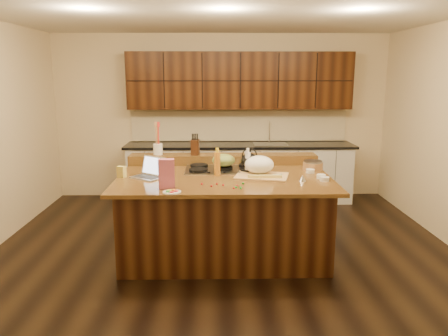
{
  "coord_description": "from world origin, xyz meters",
  "views": [
    {
      "loc": [
        -0.1,
        -4.83,
        2.05
      ],
      "look_at": [
        0.0,
        0.05,
        1.0
      ],
      "focal_mm": 35.0,
      "sensor_mm": 36.0,
      "label": 1
    }
  ],
  "objects": [
    {
      "name": "gumdrop_0",
      "position": [
        -0.24,
        -0.4,
        0.93
      ],
      "size": [
        0.02,
        0.02,
        0.02
      ],
      "primitive_type": "ellipsoid",
      "color": "red",
      "rests_on": "island"
    },
    {
      "name": "gumdrop_10",
      "position": [
        0.12,
        -0.49,
        0.93
      ],
      "size": [
        0.02,
        0.02,
        0.02
      ],
      "primitive_type": "ellipsoid",
      "color": "red",
      "rests_on": "island"
    },
    {
      "name": "package_box",
      "position": [
        -1.15,
        -0.05,
        0.98
      ],
      "size": [
        0.11,
        0.09,
        0.13
      ],
      "primitive_type": "cube",
      "rotation": [
        0.0,
        0.0,
        -0.43
      ],
      "color": "gold",
      "rests_on": "island"
    },
    {
      "name": "candy_plate",
      "position": [
        -0.52,
        -0.71,
        0.93
      ],
      "size": [
        0.19,
        0.19,
        0.01
      ],
      "primitive_type": "cylinder",
      "rotation": [
        0.0,
        0.0,
        -0.06
      ],
      "color": "white",
      "rests_on": "island"
    },
    {
      "name": "ramekin_a",
      "position": [
        1.08,
        -0.27,
        0.94
      ],
      "size": [
        0.11,
        0.11,
        0.04
      ],
      "primitive_type": "cylinder",
      "rotation": [
        0.0,
        0.0,
        0.15
      ],
      "color": "white",
      "rests_on": "island"
    },
    {
      "name": "gumdrop_9",
      "position": [
        0.19,
        -0.39,
        0.93
      ],
      "size": [
        0.02,
        0.02,
        0.02
      ],
      "primitive_type": "ellipsoid",
      "color": "#198C26",
      "rests_on": "island"
    },
    {
      "name": "room",
      "position": [
        0.0,
        0.0,
        1.35
      ],
      "size": [
        5.52,
        5.02,
        2.72
      ],
      "color": "black",
      "rests_on": "ground"
    },
    {
      "name": "utensil_crock",
      "position": [
        -0.83,
        0.7,
        1.11
      ],
      "size": [
        0.14,
        0.14,
        0.14
      ],
      "primitive_type": "cylinder",
      "rotation": [
        0.0,
        0.0,
        0.16
      ],
      "color": "white",
      "rests_on": "back_ledge"
    },
    {
      "name": "knife_block",
      "position": [
        -0.36,
        0.7,
        1.14
      ],
      "size": [
        0.11,
        0.17,
        0.19
      ],
      "primitive_type": "cube",
      "rotation": [
        0.0,
        0.0,
        -0.07
      ],
      "color": "black",
      "rests_on": "back_ledge"
    },
    {
      "name": "gumdrop_5",
      "position": [
        0.15,
        -0.56,
        0.93
      ],
      "size": [
        0.02,
        0.02,
        0.02
      ],
      "primitive_type": "ellipsoid",
      "color": "#198C26",
      "rests_on": "island"
    },
    {
      "name": "kitchen_timer",
      "position": [
        0.84,
        -0.27,
        0.96
      ],
      "size": [
        0.1,
        0.1,
        0.07
      ],
      "primitive_type": "cone",
      "rotation": [
        0.0,
        0.0,
        -0.3
      ],
      "color": "silver",
      "rests_on": "island"
    },
    {
      "name": "gumdrop_7",
      "position": [
        0.09,
        -0.56,
        0.93
      ],
      "size": [
        0.02,
        0.02,
        0.02
      ],
      "primitive_type": "ellipsoid",
      "color": "#198C26",
      "rests_on": "island"
    },
    {
      "name": "gumdrop_4",
      "position": [
        -0.02,
        -0.45,
        0.93
      ],
      "size": [
        0.02,
        0.02,
        0.02
      ],
      "primitive_type": "ellipsoid",
      "color": "red",
      "rests_on": "island"
    },
    {
      "name": "island",
      "position": [
        0.0,
        0.0,
        0.46
      ],
      "size": [
        2.4,
        1.6,
        0.92
      ],
      "color": "black",
      "rests_on": "ground"
    },
    {
      "name": "gumdrop_8",
      "position": [
        -0.08,
        -0.41,
        0.93
      ],
      "size": [
        0.02,
        0.02,
        0.02
      ],
      "primitive_type": "ellipsoid",
      "color": "red",
      "rests_on": "island"
    },
    {
      "name": "oil_bottle",
      "position": [
        -0.08,
        0.01,
        1.06
      ],
      "size": [
        0.07,
        0.07,
        0.27
      ],
      "primitive_type": "cylinder",
      "rotation": [
        0.0,
        0.0,
        -0.03
      ],
      "color": "#BC7721",
      "rests_on": "island"
    },
    {
      "name": "back_ledge",
      "position": [
        0.0,
        0.7,
        0.98
      ],
      "size": [
        2.4,
        0.3,
        0.12
      ],
      "primitive_type": "cube",
      "color": "black",
      "rests_on": "island"
    },
    {
      "name": "gumdrop_1",
      "position": [
        0.15,
        -0.6,
        0.93
      ],
      "size": [
        0.02,
        0.02,
        0.02
      ],
      "primitive_type": "ellipsoid",
      "color": "#198C26",
      "rests_on": "island"
    },
    {
      "name": "strainer_bowl",
      "position": [
        1.08,
        0.3,
        0.97
      ],
      "size": [
        0.31,
        0.31,
        0.09
      ],
      "primitive_type": "cylinder",
      "rotation": [
        0.0,
        0.0,
        0.4
      ],
      "color": "#996B3F",
      "rests_on": "island"
    },
    {
      "name": "kettle",
      "position": [
        0.3,
        0.17,
        1.06
      ],
      "size": [
        0.26,
        0.26,
        0.18
      ],
      "primitive_type": "ellipsoid",
      "rotation": [
        0.0,
        0.0,
        -0.34
      ],
      "color": "black",
      "rests_on": "cooktop"
    },
    {
      "name": "green_bowl",
      "position": [
        0.0,
        0.3,
        1.04
      ],
      "size": [
        0.32,
        0.32,
        0.15
      ],
      "primitive_type": "ellipsoid",
      "rotation": [
        0.0,
        0.0,
        -0.17
      ],
      "color": "olive",
      "rests_on": "cooktop"
    },
    {
      "name": "pink_bag",
      "position": [
        -0.59,
        -0.55,
        1.07
      ],
      "size": [
        0.17,
        0.11,
        0.3
      ],
      "primitive_type": "cube",
      "rotation": [
        0.0,
        0.0,
        0.12
      ],
      "color": "#B85672",
      "rests_on": "island"
    },
    {
      "name": "ramekin_c",
      "position": [
        1.01,
        0.13,
        0.94
      ],
      "size": [
        0.13,
        0.13,
        0.04
      ],
      "primitive_type": "cylinder",
      "rotation": [
        0.0,
        0.0,
        -0.37
      ],
      "color": "white",
      "rests_on": "island"
    },
    {
      "name": "gumdrop_6",
      "position": [
        -0.14,
        -0.49,
        0.93
      ],
      "size": [
        0.02,
        0.02,
        0.02
      ],
      "primitive_type": "ellipsoid",
      "color": "red",
      "rests_on": "island"
    },
    {
      "name": "wooden_tray",
      "position": [
        0.4,
        -0.03,
        1.02
      ],
      "size": [
        0.65,
        0.54,
        0.23
      ],
      "rotation": [
        0.0,
        0.0,
        -0.24
      ],
      "color": "tan",
      "rests_on": "island"
    },
    {
      "name": "cooktop",
      "position": [
        0.0,
        0.3,
        0.94
      ],
      "size": [
        0.92,
        0.52,
        0.05
      ],
      "color": "gray",
      "rests_on": "island"
    },
    {
      "name": "ramekin_b",
      "position": [
        1.07,
        -0.15,
        0.94
      ],
      "size": [
        0.13,
        0.13,
        0.04
      ],
      "primitive_type": "cylinder",
      "rotation": [
        0.0,
        0.0,
        0.36
      ],
      "color": "white",
      "rests_on": "island"
    },
    {
      "name": "gumdrop_2",
      "position": [
        0.09,
        -0.58,
        0.93
      ],
      "size": [
        0.02,
        0.02,
        0.02
      ],
      "primitive_type": "ellipsoid",
      "color": "red",
      "rests_on": "island"
    },
    {
      "name": "laptop",
      "position": [
        -0.83,
        -0.06,
        0.98
      ],
      "size": [
        0.42,
        0.4,
        0.23
      ],
      "rotation": [
        0.0,
        0.0,
        -0.63
      ],
      "color": "#B7B7BC",
      "rests_on": "island"
    },
    {
      "name": "back_counter",
      "position": [
        0.3,
        2.23,
        0.98
      ],
      "size": [
        3.7,
        0.66,
        2.4
      ],
      "color": "silver",
      "rests_on": "ground"
    },
    {
      "name": "vinegar_bottle",
      "position": [
        0.28,
        0.12,
        1.04
      ],
      "size": [
        0.08,
        0.08,
        0.25
      ],
      "primitive_type": "cylinder",
      "rotation": [
        0.0,
        0.0,
        -0.36
      ],
      "color": "silver",
      "rests_on": "island"
    },
    {
      "name": "gumdrop_3",
      "position": [
        0.11,
        -0.55,
        0.93
      ],
      "size": [
        0.02,
        0.02,
        0.02
      ],
      "primitive_type": "ellipsoid",
      "color": "#198C26",
      "rests_on": "island"
    }
  ]
}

